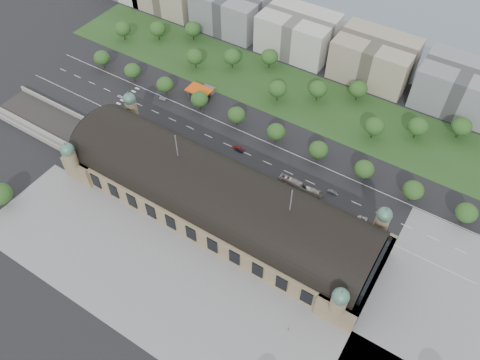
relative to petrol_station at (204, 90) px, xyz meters
The scene contains 53 objects.
ground 84.71m from the petrol_station, 50.45° to the right, with size 900.00×900.00×0.00m, color black.
station 84.98m from the petrol_station, 50.45° to the right, with size 150.00×48.40×44.30m.
track_cutting 87.79m from the petrol_station, 129.73° to the right, with size 70.00×24.00×3.10m.
plaza_south 126.63m from the petrol_station, 59.68° to the right, with size 190.00×48.00×0.12m, color gray.
plaza_east 169.97m from the petrol_station, 22.59° to the right, with size 56.00×100.00×0.12m, color gray.
road_slab 43.62m from the petrol_station, 38.82° to the right, with size 260.00×26.00×0.10m, color black.
grass_belt 47.86m from the petrol_station, 35.47° to the left, with size 300.00×45.00×0.10m, color #26471C.
petrol_station is the anchor object (origin of this frame).
office_2 73.13m from the petrol_station, 111.07° to the left, with size 45.00×32.00×24.00m, color gray.
office_3 72.38m from the petrol_station, 70.56° to the left, with size 45.00×32.00×24.00m, color beige.
office_4 100.64m from the petrol_station, 42.50° to the left, with size 45.00×32.00×24.00m, color tan.
office_5 141.49m from the petrol_station, 28.66° to the left, with size 45.00×32.00×24.00m, color gray.
tree_row_0 67.38m from the petrol_station, 169.47° to the right, with size 9.60×9.60×11.52m.
tree_row_1 44.08m from the petrol_station, 163.73° to the right, with size 9.60×9.60×11.52m.
tree_row_2 22.32m from the petrol_station, 145.83° to the right, with size 9.60×9.60×11.52m.
tree_row_3 14.35m from the petrol_station, 64.33° to the right, with size 9.60×9.60×11.52m.
tree_row_4 32.64m from the petrol_station, 22.33° to the right, with size 9.60×9.60×11.52m.
tree_row_5 55.47m from the petrol_station, 12.84° to the right, with size 9.60×9.60×11.52m.
tree_row_6 78.99m from the petrol_station, ahead, with size 9.60×9.60×11.52m.
tree_row_7 102.74m from the petrol_station, ahead, with size 9.60×9.60×11.52m.
tree_row_8 126.58m from the petrol_station, ahead, with size 9.60×9.60×11.52m.
tree_row_9 150.47m from the petrol_station, ahead, with size 9.60×9.60×11.52m.
tree_belt_0 78.30m from the petrol_station, 166.89° to the left, with size 10.40×10.40×12.48m.
tree_belt_1 64.57m from the petrol_station, 152.50° to the left, with size 10.40×10.40×12.48m.
tree_belt_2 56.72m from the petrol_station, 132.40° to the left, with size 10.40×10.40×12.48m.
tree_belt_3 26.54m from the petrol_station, 137.15° to the left, with size 10.40×10.40×12.48m.
tree_belt_4 30.15m from the petrol_station, 90.18° to the left, with size 10.40×10.40×12.48m.
tree_belt_5 46.08m from the petrol_station, 65.62° to the left, with size 10.40×10.40×12.48m.
tree_belt_6 42.15m from the petrol_station, 25.05° to the left, with size 10.40×10.40×12.48m.
tree_belt_7 64.40m from the petrol_station, 27.57° to the left, with size 10.40×10.40×12.48m.
tree_belt_8 86.76m from the petrol_station, 28.79° to the left, with size 10.40×10.40×12.48m.
tree_belt_9 96.68m from the petrol_station, 10.57° to the left, with size 10.40×10.40×12.48m.
tree_belt_10 117.83m from the petrol_station, 14.62° to the left, with size 10.40×10.40×12.48m.
tree_belt_11 139.39m from the petrol_station, 17.43° to the left, with size 10.40×10.40×12.48m.
tree_plaza_sw 119.51m from the petrol_station, 105.09° to the right, with size 11.00×11.00×12.73m.
traffic_car_0 48.21m from the petrol_station, 144.02° to the right, with size 1.65×4.11×1.40m, color silver.
traffic_car_1 24.13m from the petrol_station, 136.42° to the right, with size 1.42×4.06×1.34m, color gray.
traffic_car_2 36.66m from the petrol_station, 85.89° to the right, with size 2.72×5.91×1.64m, color black.
traffic_car_3 49.25m from the petrol_station, 33.29° to the right, with size 2.31×5.68×1.65m, color maroon.
traffic_car_4 49.91m from the petrol_station, 33.85° to the right, with size 1.81×4.50×1.53m, color #1A1948.
traffic_car_5 97.48m from the petrol_station, 16.47° to the right, with size 1.52×4.37×1.44m, color #595A60.
traffic_car_6 116.71m from the petrol_station, 17.02° to the right, with size 2.13×4.63×1.29m, color #BEBDBF.
parked_car_0 41.54m from the petrol_station, 103.81° to the right, with size 1.73×4.97×1.64m, color black.
parked_car_1 40.36m from the petrol_station, 91.67° to the right, with size 2.30×4.99×1.39m, color maroon.
parked_car_2 40.40m from the petrol_station, 92.87° to the right, with size 2.01×4.93×1.43m, color #1B1B4C.
parked_car_3 45.93m from the petrol_station, 61.42° to the right, with size 1.76×4.38×1.49m, color #515258.
parked_car_4 52.20m from the petrol_station, 58.12° to the right, with size 1.57×4.49×1.48m, color silver.
parked_car_5 51.54m from the petrol_station, 55.99° to the right, with size 2.58×5.59×1.55m, color gray.
parked_car_6 44.26m from the petrol_station, 65.68° to the right, with size 2.12×5.22×1.52m, color black.
bus_west 47.99m from the petrol_station, 52.95° to the right, with size 2.59×11.08×3.09m, color #B2291C.
bus_mid 81.97m from the petrol_station, 23.96° to the right, with size 3.04×12.98×3.61m, color beige.
bus_east 91.24m from the petrol_station, 21.40° to the right, with size 2.59×11.08×3.09m, color beige.
pedestrian_0 146.17m from the petrol_station, 42.17° to the right, with size 0.77×0.44×1.58m, color gray.
Camera 1 is at (77.70, -103.78, 172.07)m, focal length 35.00 mm.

